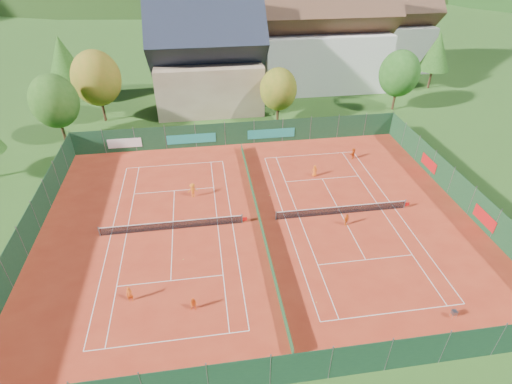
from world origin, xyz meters
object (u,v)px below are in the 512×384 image
(hotel_block_a, at_px, (323,41))
(player_right_far_a, at_px, (315,171))
(hotel_block_b, at_px, (384,32))
(ball_hopper, at_px, (454,312))
(player_left_far, at_px, (193,190))
(chalet, at_px, (207,61))
(player_left_near, at_px, (130,294))
(player_right_far_b, at_px, (353,153))
(player_right_near, at_px, (346,220))
(player_left_mid, at_px, (194,304))

(hotel_block_a, relative_size, player_right_far_a, 15.96)
(hotel_block_b, distance_m, ball_hopper, 60.00)
(player_left_far, relative_size, player_right_far_a, 1.16)
(hotel_block_a, distance_m, hotel_block_b, 16.14)
(chalet, relative_size, player_left_near, 11.80)
(ball_hopper, height_order, player_right_far_b, player_right_far_b)
(player_left_far, distance_m, player_right_near, 15.46)
(hotel_block_a, bearing_deg, player_right_near, -102.19)
(player_right_near, bearing_deg, player_left_far, 120.17)
(chalet, xyz_separation_m, player_left_mid, (-3.22, -39.53, -6.03))
(player_right_near, bearing_deg, ball_hopper, -103.91)
(player_left_near, height_order, player_left_far, player_left_far)
(ball_hopper, relative_size, player_left_near, 0.58)
(ball_hopper, xyz_separation_m, player_left_near, (-22.75, 4.89, 0.13))
(player_right_far_b, bearing_deg, player_left_far, -27.27)
(hotel_block_b, xyz_separation_m, player_left_mid, (-36.22, -53.53, -6.02))
(hotel_block_b, xyz_separation_m, player_right_far_a, (-22.73, -36.88, -5.94))
(player_left_near, relative_size, player_left_far, 0.88)
(hotel_block_a, height_order, player_left_mid, hotel_block_a)
(hotel_block_b, distance_m, player_left_mid, 64.92)
(hotel_block_b, height_order, ball_hopper, hotel_block_b)
(player_right_far_a, bearing_deg, player_left_mid, 56.93)
(player_right_far_b, bearing_deg, ball_hopper, 44.72)
(ball_hopper, xyz_separation_m, player_right_far_a, (-4.63, 20.01, 0.12))
(hotel_block_a, height_order, player_right_far_a, hotel_block_a)
(player_left_near, bearing_deg, hotel_block_a, 58.35)
(player_right_near, xyz_separation_m, player_right_far_b, (5.01, 12.07, 0.05))
(player_left_far, distance_m, player_right_far_a, 13.48)
(player_right_near, height_order, player_right_far_b, player_right_far_b)
(player_left_mid, distance_m, player_right_far_b, 27.56)
(hotel_block_a, xyz_separation_m, player_left_near, (-26.84, -44.00, -6.70))
(player_left_mid, xyz_separation_m, player_left_far, (0.18, 14.58, 0.19))
(hotel_block_a, relative_size, player_left_mid, 18.14)
(hotel_block_b, relative_size, player_right_near, 13.66)
(player_left_near, height_order, player_left_mid, player_left_near)
(hotel_block_b, xyz_separation_m, player_right_far_b, (-17.14, -33.65, -5.94))
(player_left_far, bearing_deg, chalet, -102.70)
(player_right_near, bearing_deg, player_right_far_a, 59.87)
(chalet, relative_size, hotel_block_b, 0.94)
(chalet, relative_size, player_right_far_b, 11.90)
(player_left_far, bearing_deg, ball_hopper, 129.28)
(player_left_far, bearing_deg, hotel_block_a, -131.20)
(chalet, xyz_separation_m, player_left_far, (-3.05, -24.95, -5.84))
(hotel_block_a, bearing_deg, player_left_mid, -116.02)
(hotel_block_b, bearing_deg, player_left_mid, -124.08)
(player_left_mid, relative_size, player_right_far_a, 0.88)
(player_left_far, height_order, player_right_near, player_left_far)
(hotel_block_b, xyz_separation_m, ball_hopper, (-18.09, -56.89, -6.06))
(chalet, distance_m, player_right_near, 34.05)
(player_right_far_a, bearing_deg, player_right_near, 99.69)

